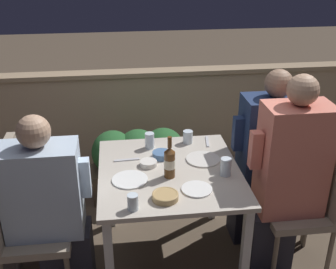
# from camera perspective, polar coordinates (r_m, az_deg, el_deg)

# --- Properties ---
(ground_plane) EXTENTS (16.00, 16.00, 0.00)m
(ground_plane) POSITION_cam_1_polar(r_m,az_deg,el_deg) (3.15, 0.17, -16.30)
(ground_plane) COLOR brown
(parapet_wall) EXTENTS (9.00, 0.18, 0.93)m
(parapet_wall) POSITION_cam_1_polar(r_m,az_deg,el_deg) (4.22, -2.51, 2.64)
(parapet_wall) COLOR tan
(parapet_wall) RESTS_ON ground_plane
(dining_table) EXTENTS (0.91, 0.97, 0.72)m
(dining_table) POSITION_cam_1_polar(r_m,az_deg,el_deg) (2.77, 0.19, -6.45)
(dining_table) COLOR #BCB2A3
(dining_table) RESTS_ON ground_plane
(planter_hedge) EXTENTS (0.80, 0.47, 0.60)m
(planter_hedge) POSITION_cam_1_polar(r_m,az_deg,el_deg) (3.66, -3.97, -3.43)
(planter_hedge) COLOR brown
(planter_hedge) RESTS_ON ground_plane
(chair_left_near) EXTENTS (0.44, 0.44, 0.89)m
(chair_left_near) POSITION_cam_1_polar(r_m,az_deg,el_deg) (2.75, -19.64, -10.99)
(chair_left_near) COLOR gray
(chair_left_near) RESTS_ON ground_plane
(person_blue_shirt) EXTENTS (0.51, 0.26, 1.22)m
(person_blue_shirt) POSITION_cam_1_polar(r_m,az_deg,el_deg) (2.67, -15.60, -9.67)
(person_blue_shirt) COLOR #282833
(person_blue_shirt) RESTS_ON ground_plane
(chair_left_far) EXTENTS (0.44, 0.44, 0.89)m
(chair_left_far) POSITION_cam_1_polar(r_m,az_deg,el_deg) (3.00, -18.50, -7.50)
(chair_left_far) COLOR gray
(chair_left_far) RESTS_ON ground_plane
(chair_right_near) EXTENTS (0.44, 0.44, 0.89)m
(chair_right_near) POSITION_cam_1_polar(r_m,az_deg,el_deg) (2.97, 18.87, -7.95)
(chair_right_near) COLOR gray
(chair_right_near) RESTS_ON ground_plane
(person_coral_top) EXTENTS (0.49, 0.26, 1.38)m
(person_coral_top) POSITION_cam_1_polar(r_m,az_deg,el_deg) (2.81, 15.69, -5.65)
(person_coral_top) COLOR #282833
(person_coral_top) RESTS_ON ground_plane
(chair_right_far) EXTENTS (0.44, 0.44, 0.89)m
(chair_right_far) POSITION_cam_1_polar(r_m,az_deg,el_deg) (3.21, 16.25, -4.85)
(chair_right_far) COLOR gray
(chair_right_far) RESTS_ON ground_plane
(person_navy_jumper) EXTENTS (0.50, 0.26, 1.31)m
(person_navy_jumper) POSITION_cam_1_polar(r_m,az_deg,el_deg) (3.09, 13.13, -3.19)
(person_navy_jumper) COLOR #282833
(person_navy_jumper) RESTS_ON ground_plane
(beer_bottle) EXTENTS (0.07, 0.07, 0.28)m
(beer_bottle) POSITION_cam_1_polar(r_m,az_deg,el_deg) (2.61, 0.22, -3.72)
(beer_bottle) COLOR brown
(beer_bottle) RESTS_ON dining_table
(plate_0) EXTENTS (0.23, 0.23, 0.01)m
(plate_0) POSITION_cam_1_polar(r_m,az_deg,el_deg) (2.86, 4.77, -3.34)
(plate_0) COLOR silver
(plate_0) RESTS_ON dining_table
(plate_1) EXTENTS (0.22, 0.22, 0.01)m
(plate_1) POSITION_cam_1_polar(r_m,az_deg,el_deg) (2.63, -5.18, -6.10)
(plate_1) COLOR white
(plate_1) RESTS_ON dining_table
(plate_2) EXTENTS (0.19, 0.19, 0.01)m
(plate_2) POSITION_cam_1_polar(r_m,az_deg,el_deg) (2.53, 3.92, -7.39)
(plate_2) COLOR white
(plate_2) RESTS_ON dining_table
(bowl_0) EXTENTS (0.15, 0.15, 0.04)m
(bowl_0) POSITION_cam_1_polar(r_m,az_deg,el_deg) (2.43, -0.38, -8.33)
(bowl_0) COLOR tan
(bowl_0) RESTS_ON dining_table
(bowl_1) EXTENTS (0.13, 0.13, 0.04)m
(bowl_1) POSITION_cam_1_polar(r_m,az_deg,el_deg) (2.87, -0.87, -2.69)
(bowl_1) COLOR #4C709E
(bowl_1) RESTS_ON dining_table
(bowl_2) EXTENTS (0.11, 0.11, 0.03)m
(bowl_2) POSITION_cam_1_polar(r_m,az_deg,el_deg) (2.77, -2.67, -3.87)
(bowl_2) COLOR silver
(bowl_2) RESTS_ON dining_table
(glass_cup_0) EXTENTS (0.06, 0.06, 0.09)m
(glass_cup_0) POSITION_cam_1_polar(r_m,az_deg,el_deg) (2.35, -4.79, -9.12)
(glass_cup_0) COLOR silver
(glass_cup_0) RESTS_ON dining_table
(glass_cup_1) EXTENTS (0.07, 0.07, 0.11)m
(glass_cup_1) POSITION_cam_1_polar(r_m,az_deg,el_deg) (2.98, -2.51, -0.83)
(glass_cup_1) COLOR silver
(glass_cup_1) RESTS_ON dining_table
(glass_cup_2) EXTENTS (0.07, 0.07, 0.12)m
(glass_cup_2) POSITION_cam_1_polar(r_m,az_deg,el_deg) (2.67, 7.83, -4.36)
(glass_cup_2) COLOR silver
(glass_cup_2) RESTS_ON dining_table
(glass_cup_3) EXTENTS (0.07, 0.07, 0.09)m
(glass_cup_3) POSITION_cam_1_polar(r_m,az_deg,el_deg) (3.06, 2.71, -0.33)
(glass_cup_3) COLOR silver
(glass_cup_3) RESTS_ON dining_table
(fork_0) EXTENTS (0.05, 0.17, 0.01)m
(fork_0) POSITION_cam_1_polar(r_m,az_deg,el_deg) (3.10, 5.36, -0.95)
(fork_0) COLOR silver
(fork_0) RESTS_ON dining_table
(fork_1) EXTENTS (0.17, 0.03, 0.01)m
(fork_1) POSITION_cam_1_polar(r_m,az_deg,el_deg) (2.85, -5.60, -3.44)
(fork_1) COLOR silver
(fork_1) RESTS_ON dining_table
(potted_plant) EXTENTS (0.36, 0.36, 0.79)m
(potted_plant) POSITION_cam_1_polar(r_m,az_deg,el_deg) (3.72, 17.80, -1.66)
(potted_plant) COLOR #B2A899
(potted_plant) RESTS_ON ground_plane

